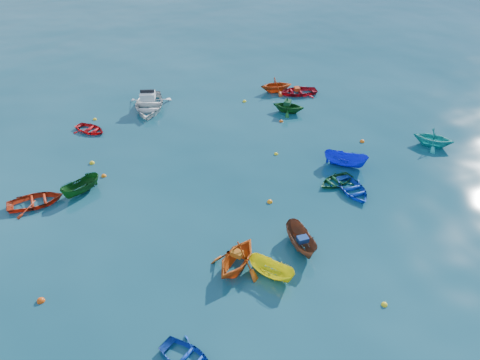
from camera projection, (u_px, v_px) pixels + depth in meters
name	position (u px, v px, depth m)	size (l,w,h in m)	color
ground	(275.00, 232.00, 26.46)	(160.00, 160.00, 0.00)	#093A48
sampan_brown_mid	(301.00, 247.00, 25.46)	(1.12, 2.96, 1.14)	brown
dinghy_blue_se	(353.00, 192.00, 29.61)	(2.13, 2.97, 0.62)	#0F40BF
dinghy_orange_w	(237.00, 268.00, 24.21)	(2.72, 3.16, 1.66)	#D25613
sampan_yellow_mid	(271.00, 275.00, 23.76)	(0.99, 2.62, 1.01)	yellow
dinghy_green_e	(335.00, 183.00, 30.40)	(1.79, 2.51, 0.52)	#124F29
dinghy_cyan_se	(432.00, 145.00, 34.29)	(2.42, 2.81, 1.48)	#1BAAA4
dinghy_red_nw	(36.00, 204.00, 28.57)	(2.33, 3.26, 0.68)	#B62B0F
dinghy_green_n	(288.00, 112.00, 38.70)	(2.21, 2.56, 1.35)	#14561D
dinghy_red_ne	(298.00, 94.00, 41.60)	(2.39, 3.34, 0.69)	#B00E1B
sampan_blue_far	(345.00, 166.00, 32.07)	(1.12, 2.97, 1.15)	#1121D5
dinghy_red_far	(91.00, 131.00, 36.04)	(1.88, 2.62, 0.54)	red
dinghy_orange_far	(276.00, 92.00, 41.98)	(2.41, 2.79, 1.47)	#BE4411
sampan_green_far	(82.00, 193.00, 29.53)	(1.02, 2.72, 1.05)	#114916
motorboat_white	(149.00, 109.00, 39.18)	(3.52, 4.93, 1.62)	silver
tarp_blue_a	(303.00, 239.00, 24.93)	(0.58, 0.44, 0.28)	navy
tarp_orange_a	(237.00, 253.00, 23.69)	(0.57, 0.43, 0.27)	#BC6213
tarp_green_b	(288.00, 103.00, 38.24)	(0.69, 0.52, 0.33)	#104220
tarp_orange_b	(297.00, 89.00, 41.31)	(0.59, 0.45, 0.29)	#BD3913
buoy_or_a	(41.00, 301.00, 22.40)	(0.39, 0.39, 0.39)	#D4450B
buoy_ye_a	(384.00, 305.00, 22.21)	(0.30, 0.30, 0.30)	yellow
buoy_or_b	(270.00, 202.00, 28.73)	(0.34, 0.34, 0.34)	orange
buoy_ye_b	(92.00, 163.00, 32.31)	(0.36, 0.36, 0.36)	yellow
buoy_or_c	(104.00, 176.00, 31.02)	(0.34, 0.34, 0.34)	orange
buoy_ye_c	(276.00, 154.00, 33.28)	(0.29, 0.29, 0.29)	yellow
buoy_or_d	(362.00, 142.00, 34.72)	(0.35, 0.35, 0.35)	orange
buoy_ye_d	(95.00, 120.00, 37.58)	(0.30, 0.30, 0.30)	yellow
buoy_or_e	(281.00, 122.00, 37.31)	(0.32, 0.32, 0.32)	#D04E0B
buoy_ye_e	(244.00, 102.00, 40.29)	(0.32, 0.32, 0.32)	yellow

